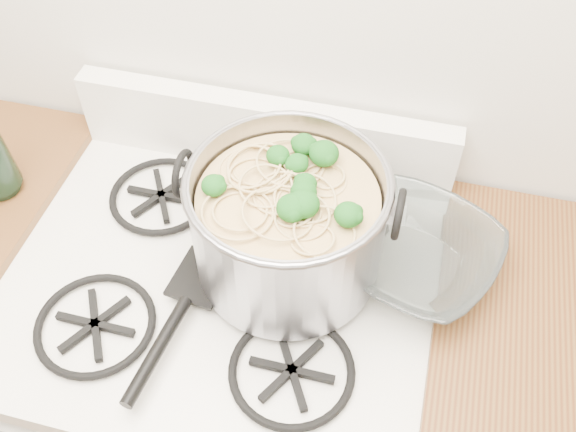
% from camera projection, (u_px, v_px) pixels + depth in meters
% --- Properties ---
extents(gas_range, '(0.76, 0.66, 0.92)m').
position_uv_depth(gas_range, '(236.00, 391.00, 1.50)').
color(gas_range, white).
rests_on(gas_range, ground).
extents(counter_left, '(0.25, 0.65, 0.92)m').
position_uv_depth(counter_left, '(38.00, 338.00, 1.57)').
color(counter_left, silver).
rests_on(counter_left, ground).
extents(stock_pot, '(0.36, 0.33, 0.22)m').
position_uv_depth(stock_pot, '(288.00, 225.00, 1.06)').
color(stock_pot, '#92929A').
rests_on(stock_pot, gas_range).
extents(spatula, '(0.32, 0.34, 0.02)m').
position_uv_depth(spatula, '(200.00, 275.00, 1.11)').
color(spatula, black).
rests_on(spatula, gas_range).
extents(glass_bowl, '(0.15, 0.15, 0.03)m').
position_uv_depth(glass_bowl, '(414.00, 260.00, 1.13)').
color(glass_bowl, white).
rests_on(glass_bowl, gas_range).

